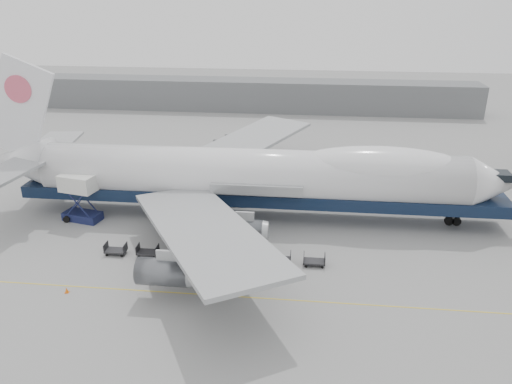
# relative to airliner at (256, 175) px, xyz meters

# --- Properties ---
(ground) EXTENTS (260.00, 260.00, 0.00)m
(ground) POSITION_rel_airliner_xyz_m (-0.64, -12.00, -5.62)
(ground) COLOR gray
(ground) RESTS_ON ground
(apron_line) EXTENTS (60.00, 0.15, 0.01)m
(apron_line) POSITION_rel_airliner_xyz_m (-0.64, -18.00, -5.62)
(apron_line) COLOR gold
(apron_line) RESTS_ON ground
(hangar) EXTENTS (110.00, 8.00, 7.00)m
(hangar) POSITION_rel_airliner_xyz_m (-10.64, 58.00, -2.12)
(hangar) COLOR slate
(hangar) RESTS_ON ground
(airliner) EXTENTS (67.00, 55.30, 19.98)m
(airliner) POSITION_rel_airliner_xyz_m (0.00, 0.00, 0.00)
(airliner) COLOR white
(airliner) RESTS_ON ground
(catering_truck) EXTENTS (5.06, 3.94, 6.03)m
(catering_truck) POSITION_rel_airliner_xyz_m (-21.64, -3.48, -2.19)
(catering_truck) COLOR #19204B
(catering_truck) RESTS_ON ground
(traffic_cone) EXTENTS (0.39, 0.39, 0.58)m
(traffic_cone) POSITION_rel_airliner_xyz_m (-16.36, -19.08, -5.35)
(traffic_cone) COLOR orange
(traffic_cone) RESTS_ON ground
(dolly_0) EXTENTS (2.30, 1.35, 1.30)m
(dolly_0) POSITION_rel_airliner_xyz_m (-14.32, -11.41, -5.09)
(dolly_0) COLOR #2D2D30
(dolly_0) RESTS_ON ground
(dolly_1) EXTENTS (2.30, 1.35, 1.30)m
(dolly_1) POSITION_rel_airliner_xyz_m (-10.70, -11.41, -5.09)
(dolly_1) COLOR #2D2D30
(dolly_1) RESTS_ON ground
(dolly_2) EXTENTS (2.30, 1.35, 1.30)m
(dolly_2) POSITION_rel_airliner_xyz_m (-7.08, -11.41, -5.09)
(dolly_2) COLOR #2D2D30
(dolly_2) RESTS_ON ground
(dolly_3) EXTENTS (2.30, 1.35, 1.30)m
(dolly_3) POSITION_rel_airliner_xyz_m (-3.47, -11.41, -5.09)
(dolly_3) COLOR #2D2D30
(dolly_3) RESTS_ON ground
(dolly_4) EXTENTS (2.30, 1.35, 1.30)m
(dolly_4) POSITION_rel_airliner_xyz_m (0.15, -11.41, -5.09)
(dolly_4) COLOR #2D2D30
(dolly_4) RESTS_ON ground
(dolly_5) EXTENTS (2.30, 1.35, 1.30)m
(dolly_5) POSITION_rel_airliner_xyz_m (3.77, -11.41, -5.09)
(dolly_5) COLOR #2D2D30
(dolly_5) RESTS_ON ground
(dolly_6) EXTENTS (2.30, 1.35, 1.30)m
(dolly_6) POSITION_rel_airliner_xyz_m (7.39, -11.41, -5.09)
(dolly_6) COLOR #2D2D30
(dolly_6) RESTS_ON ground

